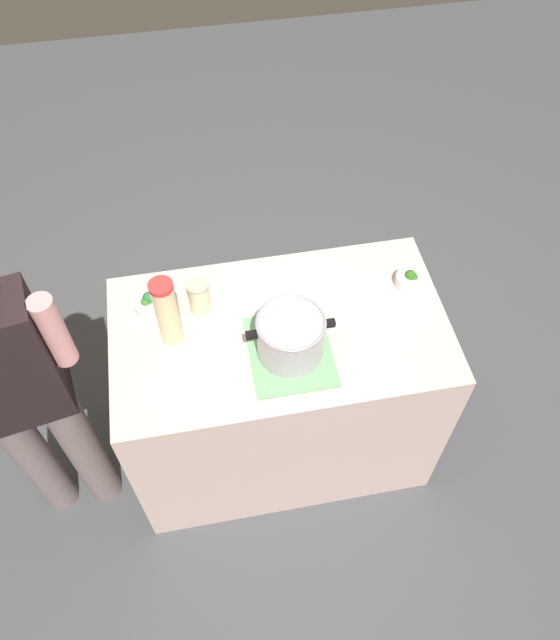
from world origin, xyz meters
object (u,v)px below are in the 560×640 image
at_px(lemonade_pitcher, 167,312).
at_px(broccoli_bowl_center, 410,280).
at_px(cooking_pot, 291,336).
at_px(broccoli_bowl_front, 150,302).
at_px(person_cook, 23,399).
at_px(mason_jar, 199,296).

height_order(lemonade_pitcher, broccoli_bowl_center, lemonade_pitcher).
bearing_deg(cooking_pot, broccoli_bowl_front, -32.20).
xyz_separation_m(cooking_pot, broccoli_bowl_front, (0.49, -0.31, -0.07)).
bearing_deg(broccoli_bowl_center, cooking_pot, 23.74).
xyz_separation_m(broccoli_bowl_center, person_cook, (1.49, 0.22, -0.08)).
bearing_deg(broccoli_bowl_center, person_cook, 8.46).
distance_m(broccoli_bowl_front, broccoli_bowl_center, 1.01).
bearing_deg(person_cook, lemonade_pitcher, -166.14).
bearing_deg(lemonade_pitcher, mason_jar, -135.02).
distance_m(lemonade_pitcher, broccoli_bowl_front, 0.22).
bearing_deg(cooking_pot, lemonade_pitcher, -19.09).
relative_size(mason_jar, person_cook, 0.09).
height_order(cooking_pot, mason_jar, cooking_pot).
relative_size(lemonade_pitcher, mason_jar, 2.10).
relative_size(cooking_pot, lemonade_pitcher, 1.03).
bearing_deg(broccoli_bowl_center, mason_jar, -2.20).
bearing_deg(broccoli_bowl_center, broccoli_bowl_front, -4.36).
bearing_deg(person_cook, cooking_pot, 179.51).
relative_size(broccoli_bowl_front, broccoli_bowl_center, 1.21).
relative_size(cooking_pot, broccoli_bowl_center, 2.89).
relative_size(broccoli_bowl_center, person_cook, 0.07).
bearing_deg(lemonade_pitcher, broccoli_bowl_center, -174.79).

